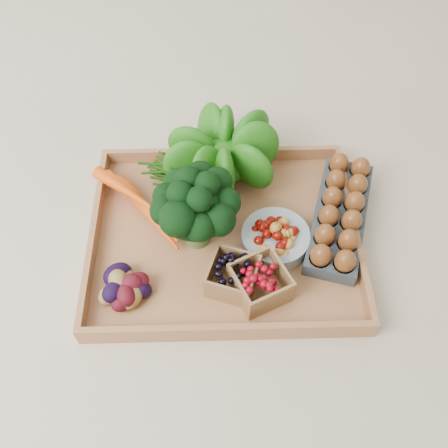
{
  "coord_description": "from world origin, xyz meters",
  "views": [
    {
      "loc": [
        -0.01,
        -0.59,
        0.88
      ],
      "look_at": [
        0.0,
        0.0,
        0.06
      ],
      "focal_mm": 40.0,
      "sensor_mm": 36.0,
      "label": 1
    }
  ],
  "objects_px": {
    "tray": "(224,238)",
    "egg_carton": "(339,218)",
    "cherry_bowl": "(275,239)",
    "broccoli": "(196,220)"
  },
  "relations": [
    {
      "from": "tray",
      "to": "broccoli",
      "type": "relative_size",
      "value": 3.15
    },
    {
      "from": "tray",
      "to": "cherry_bowl",
      "type": "distance_m",
      "value": 0.11
    },
    {
      "from": "tray",
      "to": "egg_carton",
      "type": "distance_m",
      "value": 0.25
    },
    {
      "from": "tray",
      "to": "egg_carton",
      "type": "bearing_deg",
      "value": 7.06
    },
    {
      "from": "tray",
      "to": "egg_carton",
      "type": "relative_size",
      "value": 1.85
    },
    {
      "from": "broccoli",
      "to": "egg_carton",
      "type": "distance_m",
      "value": 0.31
    },
    {
      "from": "cherry_bowl",
      "to": "broccoli",
      "type": "bearing_deg",
      "value": 173.86
    },
    {
      "from": "broccoli",
      "to": "cherry_bowl",
      "type": "xyz_separation_m",
      "value": [
        0.16,
        -0.02,
        -0.05
      ]
    },
    {
      "from": "cherry_bowl",
      "to": "egg_carton",
      "type": "xyz_separation_m",
      "value": [
        0.14,
        0.05,
        -0.0
      ]
    },
    {
      "from": "tray",
      "to": "egg_carton",
      "type": "height_order",
      "value": "egg_carton"
    }
  ]
}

